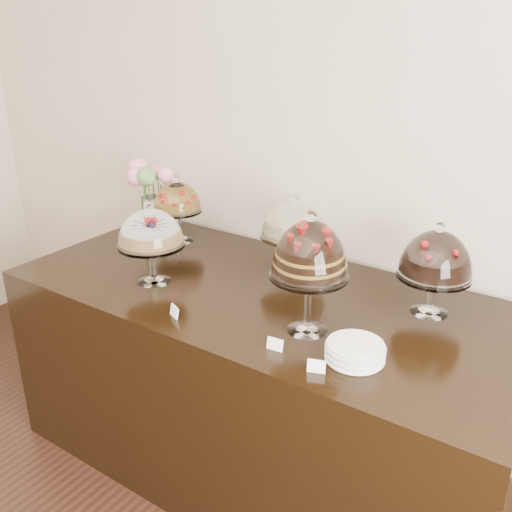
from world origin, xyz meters
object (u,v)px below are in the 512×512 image
Objects in this scene: display_counter at (262,381)px; cake_stand_fruit_tart at (177,200)px; cake_stand_dark_choco at (436,259)px; cake_stand_choco_layer at (310,254)px; cake_stand_cheesecake at (295,223)px; plate_stack at (355,352)px; flower_vase at (149,188)px; cake_stand_sugar_sponge at (150,232)px.

display_counter is 1.00m from cake_stand_fruit_tart.
cake_stand_dark_choco is at bearing 18.71° from display_counter.
cake_stand_dark_choco is at bearing 50.25° from cake_stand_choco_layer.
display_counter is at bearing 150.60° from cake_stand_choco_layer.
cake_stand_cheesecake reaches higher than cake_stand_fruit_tart.
plate_stack is at bearing -22.82° from cake_stand_fruit_tart.
cake_stand_cheesecake is 0.79m from plate_stack.
cake_stand_fruit_tart is at bearing -5.50° from flower_vase.
cake_stand_choco_layer is 2.35× the size of plate_stack.
cake_stand_fruit_tart is at bearing 178.05° from cake_stand_dark_choco.
display_counter is 6.05× the size of cake_stand_sugar_sponge.
cake_stand_choco_layer reaches higher than plate_stack.
cake_stand_choco_layer is 0.55m from cake_stand_cheesecake.
flower_vase is at bearing 159.50° from plate_stack.
cake_stand_dark_choco is at bearing -1.95° from cake_stand_fruit_tart.
cake_stand_cheesecake is 0.65m from cake_stand_dark_choco.
plate_stack is at bearing -25.48° from display_counter.
display_counter is at bearing 154.52° from plate_stack.
plate_stack is (1.00, -0.08, -0.20)m from cake_stand_sugar_sponge.
cake_stand_dark_choco is (0.64, 0.22, 0.68)m from display_counter.
cake_stand_cheesecake is at bearing 175.86° from cake_stand_dark_choco.
cake_stand_sugar_sponge is at bearing -45.62° from flower_vase.
cake_stand_dark_choco reaches higher than display_counter.
cake_stand_choco_layer is 1.33× the size of cake_stand_fruit_tart.
cake_stand_fruit_tart reaches higher than display_counter.
cake_stand_sugar_sponge reaches higher than plate_stack.
plate_stack is at bearing -20.50° from flower_vase.
cake_stand_choco_layer is 1.30× the size of cake_stand_cheesecake.
plate_stack is (0.23, -0.08, -0.27)m from cake_stand_choco_layer.
cake_stand_dark_choco reaches higher than plate_stack.
cake_stand_sugar_sponge is at bearing -61.18° from cake_stand_fruit_tart.
cake_stand_choco_layer is at bearing -129.75° from cake_stand_dark_choco.
cake_stand_fruit_tart is at bearing 159.33° from display_counter.
cake_stand_choco_layer reaches higher than cake_stand_sugar_sponge.
cake_stand_sugar_sponge is (-0.45, -0.18, 0.68)m from display_counter.
plate_stack is (0.55, -0.26, 0.48)m from display_counter.
cake_stand_cheesecake reaches higher than plate_stack.
cake_stand_sugar_sponge is 1.02m from plate_stack.
plate_stack is (1.46, -0.54, -0.21)m from flower_vase.
cake_stand_choco_layer reaches higher than display_counter.
flower_vase is at bearing 177.56° from cake_stand_dark_choco.
display_counter is 0.96m from cake_stand_dark_choco.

